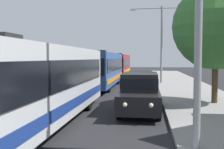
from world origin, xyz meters
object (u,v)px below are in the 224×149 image
object	(u,v)px
bus_middle	(118,65)
roadside_tree	(216,26)
white_suv	(140,91)
bus_second_in_line	(102,68)
bus_lead	(40,82)
streetlamp_mid	(162,35)

from	to	relation	value
bus_middle	roadside_tree	distance (m)	23.44
white_suv	bus_second_in_line	bearing A→B (deg)	108.64
roadside_tree	bus_lead	bearing A→B (deg)	-143.77
bus_second_in_line	white_suv	xyz separation A→B (m)	(3.70, -10.96, -0.66)
bus_middle	bus_second_in_line	bearing A→B (deg)	-90.00
bus_second_in_line	bus_middle	size ratio (longest dim) A/B	0.95
bus_second_in_line	bus_middle	xyz separation A→B (m)	(0.00, 13.56, 0.00)
bus_second_in_line	roadside_tree	world-z (taller)	roadside_tree
bus_middle	roadside_tree	size ratio (longest dim) A/B	1.85
streetlamp_mid	roadside_tree	world-z (taller)	streetlamp_mid
bus_lead	roadside_tree	xyz separation A→B (m)	(7.74, 5.67, 2.64)
streetlamp_mid	bus_lead	bearing A→B (deg)	-107.05
bus_middle	roadside_tree	bearing A→B (deg)	-70.60
bus_lead	bus_second_in_line	world-z (taller)	same
bus_middle	streetlamp_mid	distance (m)	11.83
bus_second_in_line	bus_lead	bearing A→B (deg)	-90.00
roadside_tree	bus_second_in_line	bearing A→B (deg)	132.61
white_suv	streetlamp_mid	bearing A→B (deg)	83.30
bus_second_in_line	white_suv	size ratio (longest dim) A/B	2.28
white_suv	streetlamp_mid	distance (m)	15.07
bus_second_in_line	bus_middle	distance (m)	13.56
streetlamp_mid	white_suv	bearing A→B (deg)	-96.70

